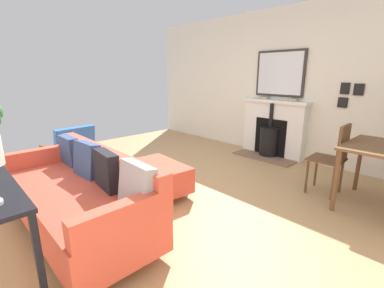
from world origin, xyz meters
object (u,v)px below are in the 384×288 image
Objects in this scene: mantel_bowl_near at (264,98)px; armchair_accent at (71,147)px; fireplace at (272,132)px; ottoman at (155,177)px; mantel_bowl_far at (293,100)px; dining_table at (382,156)px; sofa at (81,195)px; dining_chair_near_fireplace at (334,154)px.

mantel_bowl_near is 3.50m from armchair_accent.
fireplace is 1.44× the size of ottoman.
dining_table is (1.01, 1.59, -0.45)m from mantel_bowl_far.
armchair_accent is at bearing -107.35° from sofa.
dining_chair_near_fireplace is (-2.09, 3.15, 0.13)m from armchair_accent.
fireplace is at bearing 177.33° from ottoman.
mantel_bowl_far is at bearing 146.55° from armchair_accent.
dining_table is at bearing 119.90° from armchair_accent.
fireplace is at bearing -124.45° from dining_chair_near_fireplace.
mantel_bowl_near is 2.78m from ottoman.
dining_table is at bearing 143.50° from sofa.
fireplace is 2.17m from dining_table.
sofa is 0.99m from ottoman.
sofa is at bearing 72.65° from armchair_accent.
mantel_bowl_near is 0.56m from mantel_bowl_far.
sofa is 2.32× the size of ottoman.
fireplace is at bearing 150.95° from armchair_accent.
mantel_bowl_far reaches higher than fireplace.
fireplace reaches higher than armchair_accent.
armchair_accent is (-0.53, -1.70, 0.06)m from sofa.
dining_chair_near_fireplace is (0.99, 1.44, 0.08)m from fireplace.
ottoman is at bearing 105.75° from armchair_accent.
mantel_bowl_near reaches higher than armchair_accent.
mantel_bowl_near is 2.02m from dining_chair_near_fireplace.
mantel_bowl_far reaches higher than ottoman.
sofa is at bearing 6.37° from ottoman.
dining_chair_near_fireplace is at bearing 151.07° from sofa.
mantel_bowl_near is at bearing -121.04° from dining_chair_near_fireplace.
mantel_bowl_near is at bearing -177.70° from ottoman.
mantel_bowl_far is 0.19× the size of ottoman.
sofa is 3.27m from dining_table.
mantel_bowl_near reaches higher than ottoman.
mantel_bowl_far is (0.00, 0.56, 0.00)m from mantel_bowl_near.
fireplace is 3.61m from sofa.
mantel_bowl_near reaches higher than dining_chair_near_fireplace.
mantel_bowl_near is 0.07× the size of sofa.
dining_table is at bearing 62.81° from fireplace.
fireplace is 1.39× the size of dining_table.
mantel_bowl_far reaches higher than dining_table.
sofa is at bearing -28.93° from dining_chair_near_fireplace.
mantel_bowl_far is 0.18× the size of dining_table.
dining_table is (1.01, 2.15, -0.45)m from mantel_bowl_near.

